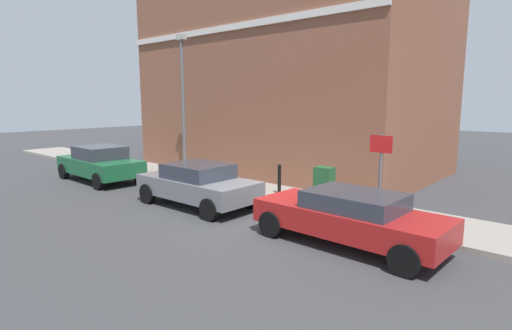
% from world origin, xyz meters
% --- Properties ---
extents(ground, '(80.00, 80.00, 0.00)m').
position_xyz_m(ground, '(0.00, 0.00, 0.00)').
color(ground, '#38383A').
extents(sidewalk, '(2.46, 30.00, 0.15)m').
position_xyz_m(sidewalk, '(1.97, 6.00, 0.07)').
color(sidewalk, gray).
rests_on(sidewalk, ground).
extents(corner_building, '(8.05, 13.08, 9.61)m').
position_xyz_m(corner_building, '(7.17, 4.54, 4.80)').
color(corner_building, brown).
rests_on(corner_building, ground).
extents(car_red, '(1.88, 4.44, 1.26)m').
position_xyz_m(car_red, '(-0.46, -2.86, 0.68)').
color(car_red, maroon).
rests_on(car_red, ground).
extents(car_grey, '(1.95, 4.05, 1.35)m').
position_xyz_m(car_grey, '(-0.47, 2.41, 0.71)').
color(car_grey, slate).
rests_on(car_grey, ground).
extents(car_green, '(2.02, 4.30, 1.45)m').
position_xyz_m(car_green, '(-0.51, 8.51, 0.74)').
color(car_green, '#195933').
rests_on(car_green, ground).
extents(utility_cabinet, '(0.46, 0.61, 1.15)m').
position_xyz_m(utility_cabinet, '(1.86, -0.73, 0.68)').
color(utility_cabinet, '#1E4C28').
rests_on(utility_cabinet, sidewalk).
extents(bollard_near_cabinet, '(0.14, 0.14, 1.04)m').
position_xyz_m(bollard_near_cabinet, '(1.96, 1.08, 0.70)').
color(bollard_near_cabinet, black).
rests_on(bollard_near_cabinet, sidewalk).
extents(bollard_far_kerb, '(0.14, 0.14, 1.04)m').
position_xyz_m(bollard_far_kerb, '(0.99, 2.88, 0.70)').
color(bollard_far_kerb, black).
rests_on(bollard_far_kerb, sidewalk).
extents(street_sign, '(0.08, 0.60, 2.30)m').
position_xyz_m(street_sign, '(1.19, -2.80, 1.66)').
color(street_sign, '#59595B').
rests_on(street_sign, sidewalk).
extents(lamppost, '(0.20, 0.44, 5.72)m').
position_xyz_m(lamppost, '(1.92, 6.05, 3.30)').
color(lamppost, '#59595B').
rests_on(lamppost, sidewalk).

